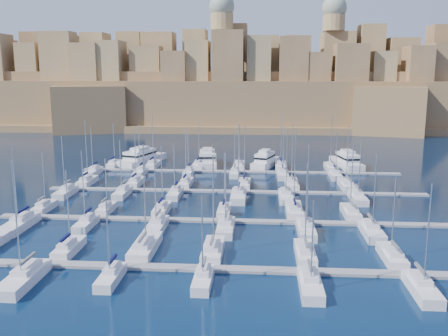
# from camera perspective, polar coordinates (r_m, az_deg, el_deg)

# --- Properties ---
(ground) EXTENTS (600.00, 600.00, 0.00)m
(ground) POSITION_cam_1_polar(r_m,az_deg,el_deg) (101.39, 0.90, -4.16)
(ground) COLOR black
(ground) RESTS_ON ground
(pontoon_near) EXTENTS (84.00, 2.00, 0.40)m
(pontoon_near) POSITION_cam_1_polar(r_m,az_deg,el_deg) (69.19, -0.75, -11.46)
(pontoon_near) COLOR slate
(pontoon_near) RESTS_ON ground
(pontoon_mid_near) EXTENTS (84.00, 2.00, 0.40)m
(pontoon_mid_near) POSITION_cam_1_polar(r_m,az_deg,el_deg) (89.83, 0.46, -6.06)
(pontoon_mid_near) COLOR slate
(pontoon_mid_near) RESTS_ON ground
(pontoon_mid_far) EXTENTS (84.00, 2.00, 0.40)m
(pontoon_mid_far) POSITION_cam_1_polar(r_m,az_deg,el_deg) (111.00, 1.20, -2.70)
(pontoon_mid_far) COLOR slate
(pontoon_mid_far) RESTS_ON ground
(pontoon_far) EXTENTS (84.00, 2.00, 0.40)m
(pontoon_far) POSITION_cam_1_polar(r_m,az_deg,el_deg) (132.44, 1.70, -0.42)
(pontoon_far) COLOR slate
(pontoon_far) RESTS_ON ground
(sailboat_1) EXTENTS (2.50, 8.35, 12.73)m
(sailboat_1) POSITION_cam_1_polar(r_m,az_deg,el_deg) (78.71, -17.29, -8.71)
(sailboat_1) COLOR silver
(sailboat_1) RESTS_ON ground
(sailboat_2) EXTENTS (3.23, 10.76, 16.49)m
(sailboat_2) POSITION_cam_1_polar(r_m,az_deg,el_deg) (76.48, -9.01, -8.88)
(sailboat_2) COLOR silver
(sailboat_2) RESTS_ON ground
(sailboat_3) EXTENTS (2.89, 9.63, 15.16)m
(sailboat_3) POSITION_cam_1_polar(r_m,az_deg,el_deg) (74.36, -1.26, -9.35)
(sailboat_3) COLOR silver
(sailboat_3) RESTS_ON ground
(sailboat_4) EXTENTS (2.73, 9.11, 14.25)m
(sailboat_4) POSITION_cam_1_polar(r_m,az_deg,el_deg) (74.12, 9.25, -9.58)
(sailboat_4) COLOR silver
(sailboat_4) RESTS_ON ground
(sailboat_5) EXTENTS (2.65, 8.84, 12.45)m
(sailboat_5) POSITION_cam_1_polar(r_m,az_deg,el_deg) (76.11, 18.65, -9.49)
(sailboat_5) COLOR silver
(sailboat_5) RESTS_ON ground
(sailboat_7) EXTENTS (3.14, 10.46, 16.44)m
(sailboat_7) POSITION_cam_1_polar(r_m,az_deg,el_deg) (69.82, -21.90, -11.58)
(sailboat_7) COLOR silver
(sailboat_7) RESTS_ON ground
(sailboat_8) EXTENTS (2.29, 7.63, 11.29)m
(sailboat_8) POSITION_cam_1_polar(r_m,az_deg,el_deg) (67.15, -12.79, -12.01)
(sailboat_8) COLOR silver
(sailboat_8) RESTS_ON ground
(sailboat_9) EXTENTS (2.27, 7.57, 11.87)m
(sailboat_9) POSITION_cam_1_polar(r_m,az_deg,el_deg) (64.84, -2.39, -12.58)
(sailboat_9) COLOR silver
(sailboat_9) RESTS_ON ground
(sailboat_10) EXTENTS (2.67, 8.91, 11.91)m
(sailboat_10) POSITION_cam_1_polar(r_m,az_deg,el_deg) (64.18, 9.84, -13.00)
(sailboat_10) COLOR silver
(sailboat_10) RESTS_ON ground
(sailboat_11) EXTENTS (2.67, 8.89, 14.21)m
(sailboat_11) POSITION_cam_1_polar(r_m,az_deg,el_deg) (66.88, 21.68, -12.61)
(sailboat_11) COLOR silver
(sailboat_11) RESTS_ON ground
(sailboat_12) EXTENTS (2.32, 7.72, 11.65)m
(sailboat_12) POSITION_cam_1_polar(r_m,az_deg,el_deg) (102.82, -19.82, -4.21)
(sailboat_12) COLOR silver
(sailboat_12) RESTS_ON ground
(sailboat_13) EXTENTS (2.21, 7.35, 10.60)m
(sailboat_13) POSITION_cam_1_polar(r_m,az_deg,el_deg) (98.34, -13.29, -4.53)
(sailboat_13) COLOR silver
(sailboat_13) RESTS_ON ground
(sailboat_14) EXTENTS (2.51, 8.37, 13.19)m
(sailboat_14) POSITION_cam_1_polar(r_m,az_deg,el_deg) (96.18, -7.09, -4.65)
(sailboat_14) COLOR silver
(sailboat_14) RESTS_ON ground
(sailboat_15) EXTENTS (2.36, 7.86, 11.96)m
(sailboat_15) POSITION_cam_1_polar(r_m,az_deg,el_deg) (94.37, 0.03, -4.88)
(sailboat_15) COLOR silver
(sailboat_15) RESTS_ON ground
(sailboat_16) EXTENTS (3.04, 10.14, 16.20)m
(sailboat_16) POSITION_cam_1_polar(r_m,az_deg,el_deg) (95.43, 8.01, -4.78)
(sailboat_16) COLOR silver
(sailboat_16) RESTS_ON ground
(sailboat_17) EXTENTS (2.69, 8.97, 13.85)m
(sailboat_17) POSITION_cam_1_polar(r_m,az_deg,el_deg) (96.17, 14.27, -4.91)
(sailboat_17) COLOR silver
(sailboat_17) RESTS_ON ground
(sailboat_18) EXTENTS (3.14, 10.48, 15.08)m
(sailboat_18) POSITION_cam_1_polar(r_m,az_deg,el_deg) (93.21, -22.29, -5.92)
(sailboat_18) COLOR silver
(sailboat_18) RESTS_ON ground
(sailboat_19) EXTENTS (2.39, 7.97, 13.81)m
(sailboat_19) POSITION_cam_1_polar(r_m,az_deg,el_deg) (89.93, -15.46, -6.10)
(sailboat_19) COLOR silver
(sailboat_19) RESTS_ON ground
(sailboat_20) EXTENTS (2.72, 9.05, 12.74)m
(sailboat_20) POSITION_cam_1_polar(r_m,az_deg,el_deg) (86.11, -7.68, -6.57)
(sailboat_20) COLOR silver
(sailboat_20) RESTS_ON ground
(sailboat_21) EXTENTS (2.75, 9.15, 13.82)m
(sailboat_21) POSITION_cam_1_polar(r_m,az_deg,el_deg) (84.48, 0.20, -6.81)
(sailboat_21) COLOR silver
(sailboat_21) RESTS_ON ground
(sailboat_22) EXTENTS (2.81, 9.35, 15.37)m
(sailboat_22) POSITION_cam_1_polar(r_m,az_deg,el_deg) (84.55, 9.34, -6.93)
(sailboat_22) COLOR silver
(sailboat_22) RESTS_ON ground
(sailboat_23) EXTENTS (2.86, 9.53, 14.00)m
(sailboat_23) POSITION_cam_1_polar(r_m,az_deg,el_deg) (86.12, 16.51, -6.93)
(sailboat_23) COLOR silver
(sailboat_23) RESTS_ON ground
(sailboat_24) EXTENTS (2.66, 8.85, 15.62)m
(sailboat_24) POSITION_cam_1_polar(r_m,az_deg,el_deg) (122.92, -15.38, -1.47)
(sailboat_24) COLOR silver
(sailboat_24) RESTS_ON ground
(sailboat_25) EXTENTS (2.63, 8.75, 13.38)m
(sailboat_25) POSITION_cam_1_polar(r_m,az_deg,el_deg) (119.48, -10.06, -1.61)
(sailboat_25) COLOR silver
(sailboat_25) RESTS_ON ground
(sailboat_26) EXTENTS (2.56, 8.54, 13.58)m
(sailboat_26) POSITION_cam_1_polar(r_m,az_deg,el_deg) (117.03, -4.40, -1.73)
(sailboat_26) COLOR silver
(sailboat_26) RESTS_ON ground
(sailboat_27) EXTENTS (2.66, 8.86, 14.68)m
(sailboat_27) POSITION_cam_1_polar(r_m,az_deg,el_deg) (115.96, 2.34, -1.82)
(sailboat_27) COLOR silver
(sailboat_27) RESTS_ON ground
(sailboat_28) EXTENTS (2.97, 9.89, 15.13)m
(sailboat_28) POSITION_cam_1_polar(r_m,az_deg,el_deg) (116.63, 7.73, -1.84)
(sailboat_28) COLOR silver
(sailboat_28) RESTS_ON ground
(sailboat_29) EXTENTS (2.96, 9.88, 15.02)m
(sailboat_29) POSITION_cam_1_polar(r_m,az_deg,el_deg) (118.09, 13.84, -1.90)
(sailboat_29) COLOR silver
(sailboat_29) RESTS_ON ground
(sailboat_30) EXTENTS (2.69, 8.98, 13.40)m
(sailboat_30) POSITION_cam_1_polar(r_m,az_deg,el_deg) (113.54, -17.62, -2.64)
(sailboat_30) COLOR silver
(sailboat_30) RESTS_ON ground
(sailboat_31) EXTENTS (2.47, 8.23, 12.60)m
(sailboat_31) POSITION_cam_1_polar(r_m,az_deg,el_deg) (109.93, -11.54, -2.79)
(sailboat_31) COLOR silver
(sailboat_31) RESTS_ON ground
(sailboat_32) EXTENTS (2.47, 8.22, 11.60)m
(sailboat_32) POSITION_cam_1_polar(r_m,az_deg,el_deg) (107.41, -5.61, -2.94)
(sailboat_32) COLOR silver
(sailboat_32) RESTS_ON ground
(sailboat_33) EXTENTS (3.08, 10.26, 16.19)m
(sailboat_33) POSITION_cam_1_polar(r_m,az_deg,el_deg) (104.99, 1.67, -3.19)
(sailboat_33) COLOR silver
(sailboat_33) RESTS_ON ground
(sailboat_34) EXTENTS (2.89, 9.63, 15.48)m
(sailboat_34) POSITION_cam_1_polar(r_m,az_deg,el_deg) (105.34, 7.08, -3.23)
(sailboat_34) COLOR silver
(sailboat_34) RESTS_ON ground
(sailboat_35) EXTENTS (2.81, 9.35, 13.28)m
(sailboat_35) POSITION_cam_1_polar(r_m,az_deg,el_deg) (107.29, 15.04, -3.28)
(sailboat_35) COLOR silver
(sailboat_35) RESTS_ON ground
(sailboat_36) EXTENTS (2.59, 8.63, 12.45)m
(sailboat_36) POSITION_cam_1_polar(r_m,az_deg,el_deg) (143.27, -12.45, 0.42)
(sailboat_36) COLOR silver
(sailboat_36) RESTS_ON ground
(sailboat_37) EXTENTS (2.74, 9.13, 14.64)m
(sailboat_37) POSITION_cam_1_polar(r_m,az_deg,el_deg) (140.76, -8.12, 0.39)
(sailboat_37) COLOR silver
(sailboat_37) RESTS_ON ground
(sailboat_38) EXTENTS (2.97, 9.89, 14.53)m
(sailboat_38) POSITION_cam_1_polar(r_m,az_deg,el_deg) (138.96, -2.89, 0.35)
(sailboat_38) COLOR silver
(sailboat_38) RESTS_ON ground
(sailboat_39) EXTENTS (2.93, 9.76, 12.93)m
(sailboat_39) POSITION_cam_1_polar(r_m,az_deg,el_deg) (137.99, 1.72, 0.28)
(sailboat_39) COLOR silver
(sailboat_39) RESTS_ON ground
(sailboat_40) EXTENTS (3.02, 10.05, 15.36)m
(sailboat_40) POSITION_cam_1_polar(r_m,az_deg,el_deg) (138.12, 6.49, 0.23)
(sailboat_40) COLOR silver
(sailboat_40) RESTS_ON ground
(sailboat_41) EXTENTS (2.74, 9.14, 14.90)m
(sailboat_41) POSITION_cam_1_polar(r_m,az_deg,el_deg) (138.90, 12.07, 0.11)
(sailboat_41) COLOR silver
(sailboat_41) RESTS_ON ground
(sailboat_42) EXTENTS (2.62, 8.74, 12.88)m
(sailboat_42) POSITION_cam_1_polar(r_m,az_deg,el_deg) (134.22, -14.69, -0.40)
(sailboat_42) COLOR silver
(sailboat_42) RESTS_ON ground
(sailboat_43) EXTENTS (2.46, 8.19, 13.61)m
(sailboat_43) POSITION_cam_1_polar(r_m,az_deg,el_deg) (131.02, -9.53, -0.46)
(sailboat_43) COLOR silver
(sailboat_43) RESTS_ON ground
(sailboat_44) EXTENTS (2.26, 7.55, 11.28)m
(sailboat_44) POSITION_cam_1_polar(r_m,az_deg,el_deg) (128.95, -4.07, -0.53)
(sailboat_44) COLOR silver
(sailboat_44) RESTS_ON ground
(sailboat_45) EXTENTS (2.34, 7.80, 11.73)m
(sailboat_45) POSITION_cam_1_polar(r_m,az_deg,el_deg) (127.68, 1.23, -0.62)
(sailboat_45) COLOR silver
(sailboat_45) RESTS_ON ground
(sailboat_46) EXTENTS (2.75, 9.17, 13.41)m
(sailboat_46) POSITION_cam_1_polar(r_m,az_deg,el_deg) (126.99, 6.72, -0.75)
(sailboat_46) COLOR silver
(sailboat_46) RESTS_ON ground
(sailboat_47) EXTENTS (2.60, 8.65, 11.96)m
(sailboat_47) POSITION_cam_1_polar(r_m,az_deg,el_deg) (128.52, 12.59, -0.81)
(sailboat_47) COLOR silver
(sailboat_47) RESTS_ON ground
(motor_yacht_a) EXTENTS (11.43, 19.65, 5.25)m
(motor_yacht_a) POSITION_cam_1_polar(r_m,az_deg,el_deg) (146.51, -9.46, 1.17)
(motor_yacht_a) COLOR silver
(motor_yacht_a) RESTS_ON ground
(motor_yacht_b) EXTENTS (6.66, 17.24, 5.25)m
(motor_yacht_b) POSITION_cam_1_polar(r_m,az_deg,el_deg) (142.23, -1.90, 1.01)
(motor_yacht_b) COLOR silver
(motor_yacht_b) RESTS_ON ground
(motor_yacht_c) EXTENTS (8.38, 14.70, 5.25)m
(motor_yacht_c) POSITION_cam_1_polar(r_m,az_deg,el_deg) (140.17, 4.72, 0.83)
(motor_yacht_c) COLOR silver
(motor_yacht_c) RESTS_ON ground
(motor_yacht_d) EXTENTS (7.64, 16.64, 5.25)m
(motor_yacht_d) POSITION_cam_1_polar(r_m,az_deg,el_deg) (143.13, 13.86, 0.75)
(motor_yacht_d) COLOR silver
(motor_yacht_d) RESTS_ON ground
(fortified_city) EXTENTS (460.00, 108.95, 59.52)m
(fortified_city) POSITION_cam_1_polar(r_m,az_deg,el_deg) (253.23, 2.92, 8.44)
(fortified_city) COLOR brown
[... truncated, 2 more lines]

